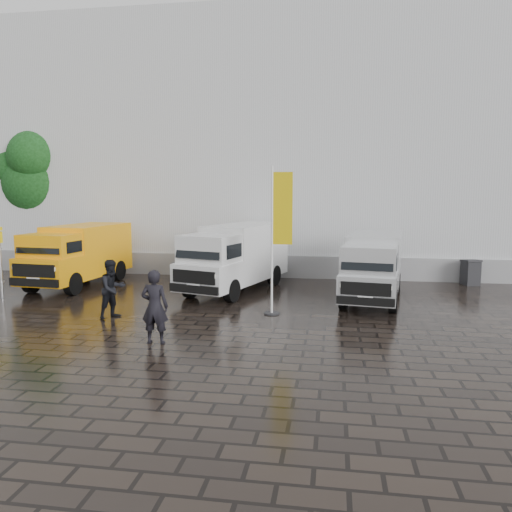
{
  "coord_description": "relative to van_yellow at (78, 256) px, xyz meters",
  "views": [
    {
      "loc": [
        2.09,
        -14.1,
        3.84
      ],
      "look_at": [
        -0.48,
        2.2,
        1.71
      ],
      "focal_mm": 35.0,
      "sensor_mm": 36.0,
      "label": 1
    }
  ],
  "objects": [
    {
      "name": "van_white",
      "position": [
        6.56,
        0.02,
        0.04
      ],
      "size": [
        3.59,
        6.18,
        2.54
      ],
      "primitive_type": null,
      "rotation": [
        0.0,
        0.0,
        -0.3
      ],
      "color": "silver",
      "rests_on": "ground"
    },
    {
      "name": "tree",
      "position": [
        -4.47,
        4.94,
        3.3
      ],
      "size": [
        3.93,
        4.02,
        7.05
      ],
      "color": "black",
      "rests_on": "ground"
    },
    {
      "name": "flagpole",
      "position": [
        8.61,
        -3.48,
        1.33
      ],
      "size": [
        0.88,
        0.5,
        4.62
      ],
      "color": "black",
      "rests_on": "ground"
    },
    {
      "name": "person_front",
      "position": [
        5.88,
        -6.98,
        -0.28
      ],
      "size": [
        0.71,
        0.49,
        1.9
      ],
      "primitive_type": "imported",
      "rotation": [
        0.0,
        0.0,
        3.18
      ],
      "color": "black",
      "rests_on": "ground"
    },
    {
      "name": "ground",
      "position": [
        8.25,
        -4.68,
        -1.23
      ],
      "size": [
        120.0,
        120.0,
        0.0
      ],
      "primitive_type": "plane",
      "color": "black",
      "rests_on": "ground"
    },
    {
      "name": "wheelie_bin",
      "position": [
        15.93,
        2.7,
        -0.7
      ],
      "size": [
        0.8,
        0.8,
        1.05
      ],
      "primitive_type": "cube",
      "rotation": [
        0.0,
        0.0,
        0.31
      ],
      "color": "black",
      "rests_on": "ground"
    },
    {
      "name": "hall_plinth",
      "position": [
        10.25,
        3.27,
        -0.73
      ],
      "size": [
        44.0,
        0.15,
        1.0
      ],
      "primitive_type": "cube",
      "color": "gray",
      "rests_on": "ground"
    },
    {
      "name": "person_tent",
      "position": [
        3.69,
        -4.7,
        -0.33
      ],
      "size": [
        1.03,
        1.1,
        1.8
      ],
      "primitive_type": "imported",
      "rotation": [
        0.0,
        0.0,
        1.03
      ],
      "color": "black",
      "rests_on": "ground"
    },
    {
      "name": "exhibition_hall",
      "position": [
        10.25,
        11.32,
        4.77
      ],
      "size": [
        44.0,
        16.0,
        12.0
      ],
      "primitive_type": "cube",
      "color": "silver",
      "rests_on": "ground"
    },
    {
      "name": "van_yellow",
      "position": [
        0.0,
        0.0,
        0.0
      ],
      "size": [
        2.52,
        5.48,
        2.46
      ],
      "primitive_type": null,
      "rotation": [
        0.0,
        0.0,
        -0.09
      ],
      "color": "#FFA30D",
      "rests_on": "ground"
    },
    {
      "name": "van_silver",
      "position": [
        11.71,
        -0.92,
        -0.07
      ],
      "size": [
        2.56,
        5.56,
        2.32
      ],
      "primitive_type": null,
      "rotation": [
        0.0,
        0.0,
        -0.15
      ],
      "color": "silver",
      "rests_on": "ground"
    }
  ]
}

